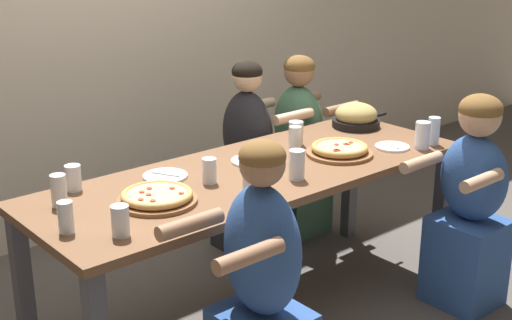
{
  "coord_description": "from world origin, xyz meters",
  "views": [
    {
      "loc": [
        -2.09,
        -2.46,
        1.92
      ],
      "look_at": [
        0.0,
        0.0,
        0.83
      ],
      "focal_mm": 50.0,
      "sensor_mm": 36.0,
      "label": 1
    }
  ],
  "objects": [
    {
      "name": "dining_table",
      "position": [
        0.0,
        0.0,
        0.69
      ],
      "size": [
        2.24,
        0.8,
        0.78
      ],
      "color": "brown",
      "rests_on": "ground"
    },
    {
      "name": "pizza_board_second",
      "position": [
        -0.59,
        -0.05,
        0.81
      ],
      "size": [
        0.34,
        0.34,
        0.05
      ],
      "color": "brown",
      "rests_on": "dining_table"
    },
    {
      "name": "diner_far_midright",
      "position": [
        0.47,
        0.62,
        0.52
      ],
      "size": [
        0.51,
        0.4,
        1.16
      ],
      "rotation": [
        0.0,
        0.0,
        -1.57
      ],
      "color": "#232328",
      "rests_on": "ground"
    },
    {
      "name": "drinking_glass_e",
      "position": [
        0.98,
        -0.3,
        0.84
      ],
      "size": [
        0.06,
        0.06,
        0.15
      ],
      "color": "silver",
      "rests_on": "dining_table"
    },
    {
      "name": "empty_plate_a",
      "position": [
        0.77,
        -0.2,
        0.79
      ],
      "size": [
        0.18,
        0.18,
        0.02
      ],
      "color": "white",
      "rests_on": "dining_table"
    },
    {
      "name": "empty_plate_b",
      "position": [
        0.06,
        0.1,
        0.79
      ],
      "size": [
        0.2,
        0.2,
        0.02
      ],
      "color": "white",
      "rests_on": "dining_table"
    },
    {
      "name": "drinking_glass_h",
      "position": [
        0.42,
        0.17,
        0.84
      ],
      "size": [
        0.08,
        0.08,
        0.13
      ],
      "color": "silver",
      "rests_on": "dining_table"
    },
    {
      "name": "drinking_glass_f",
      "position": [
        -0.88,
        -0.24,
        0.83
      ],
      "size": [
        0.07,
        0.07,
        0.12
      ],
      "color": "silver",
      "rests_on": "dining_table"
    },
    {
      "name": "pizza_board_main",
      "position": [
        0.47,
        -0.1,
        0.81
      ],
      "size": [
        0.34,
        0.34,
        0.06
      ],
      "color": "brown",
      "rests_on": "dining_table"
    },
    {
      "name": "drinking_glass_d",
      "position": [
        -1.02,
        -0.08,
        0.84
      ],
      "size": [
        0.06,
        0.06,
        0.13
      ],
      "color": "silver",
      "rests_on": "dining_table"
    },
    {
      "name": "drinking_glass_a",
      "position": [
        -0.28,
        -0.0,
        0.83
      ],
      "size": [
        0.07,
        0.07,
        0.12
      ],
      "color": "silver",
      "rests_on": "dining_table"
    },
    {
      "name": "drinking_glass_b",
      "position": [
        0.35,
        0.1,
        0.84
      ],
      "size": [
        0.06,
        0.06,
        0.13
      ],
      "color": "silver",
      "rests_on": "dining_table"
    },
    {
      "name": "drinking_glass_g",
      "position": [
        -0.79,
        0.32,
        0.83
      ],
      "size": [
        0.07,
        0.07,
        0.12
      ],
      "color": "silver",
      "rests_on": "dining_table"
    },
    {
      "name": "ground_plane",
      "position": [
        0.0,
        0.0,
        0.0
      ],
      "size": [
        18.0,
        18.0,
        0.0
      ],
      "primitive_type": "plane",
      "color": "#514C47",
      "rests_on": "ground"
    },
    {
      "name": "cocktail_glass_blue",
      "position": [
        -0.22,
        -0.22,
        0.82
      ],
      "size": [
        0.08,
        0.08,
        0.11
      ],
      "color": "silver",
      "rests_on": "dining_table"
    },
    {
      "name": "drinking_glass_i",
      "position": [
        0.88,
        -0.31,
        0.84
      ],
      "size": [
        0.08,
        0.08,
        0.14
      ],
      "color": "silver",
      "rests_on": "dining_table"
    },
    {
      "name": "diner_far_right",
      "position": [
        0.88,
        0.62,
        0.52
      ],
      "size": [
        0.51,
        0.4,
        1.14
      ],
      "rotation": [
        0.0,
        0.0,
        -1.57
      ],
      "color": "#477556",
      "rests_on": "ground"
    },
    {
      "name": "diner_near_right",
      "position": [
        0.9,
        -0.62,
        0.52
      ],
      "size": [
        0.51,
        0.4,
        1.13
      ],
      "rotation": [
        0.0,
        0.0,
        1.57
      ],
      "color": "#2D5193",
      "rests_on": "ground"
    },
    {
      "name": "diner_near_midleft",
      "position": [
        -0.5,
        -0.62,
        0.53
      ],
      "size": [
        0.51,
        0.4,
        1.17
      ],
      "rotation": [
        0.0,
        0.0,
        1.57
      ],
      "color": "#2D5193",
      "rests_on": "ground"
    },
    {
      "name": "skillet_bowl",
      "position": [
        0.93,
        0.2,
        0.84
      ],
      "size": [
        0.4,
        0.28,
        0.14
      ],
      "color": "black",
      "rests_on": "dining_table"
    },
    {
      "name": "empty_plate_c",
      "position": [
        -0.39,
        0.2,
        0.79
      ],
      "size": [
        0.21,
        0.21,
        0.02
      ],
      "color": "white",
      "rests_on": "dining_table"
    },
    {
      "name": "drinking_glass_j",
      "position": [
        0.06,
        -0.22,
        0.84
      ],
      "size": [
        0.07,
        0.07,
        0.14
      ],
      "color": "silver",
      "rests_on": "dining_table"
    },
    {
      "name": "drinking_glass_c",
      "position": [
        -0.92,
        0.19,
        0.84
      ],
      "size": [
        0.07,
        0.07,
        0.14
      ],
      "color": "silver",
      "rests_on": "dining_table"
    }
  ]
}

